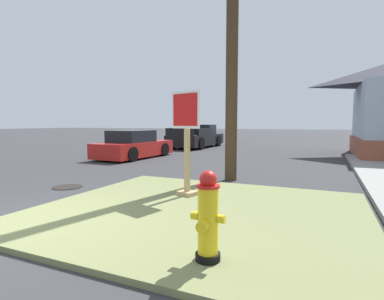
{
  "coord_description": "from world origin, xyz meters",
  "views": [
    {
      "loc": [
        4.26,
        -2.86,
        1.56
      ],
      "look_at": [
        1.23,
        3.99,
        0.9
      ],
      "focal_mm": 28.36,
      "sensor_mm": 36.0,
      "label": 1
    }
  ],
  "objects": [
    {
      "name": "ground_plane",
      "position": [
        0.0,
        0.0,
        0.0
      ],
      "size": [
        160.0,
        160.0,
        0.0
      ],
      "primitive_type": "plane",
      "color": "#333335"
    },
    {
      "name": "grass_corner_patch",
      "position": [
        2.28,
        1.9,
        0.04
      ],
      "size": [
        5.49,
        4.91,
        0.08
      ],
      "primitive_type": "cube",
      "color": "olive",
      "rests_on": "ground"
    },
    {
      "name": "fire_hydrant",
      "position": [
        3.13,
        0.11,
        0.55
      ],
      "size": [
        0.38,
        0.34,
        0.99
      ],
      "color": "black",
      "rests_on": "grass_corner_patch"
    },
    {
      "name": "stop_sign",
      "position": [
        1.66,
        2.73,
        1.13
      ],
      "size": [
        0.72,
        0.38,
        2.13
      ],
      "color": "tan",
      "rests_on": "grass_corner_patch"
    },
    {
      "name": "manhole_cover",
      "position": [
        -1.49,
        2.59,
        0.01
      ],
      "size": [
        0.7,
        0.7,
        0.02
      ],
      "primitive_type": "cylinder",
      "color": "black",
      "rests_on": "ground"
    },
    {
      "name": "parked_sedan_red",
      "position": [
        -3.7,
        8.59,
        0.54
      ],
      "size": [
        1.93,
        4.13,
        1.25
      ],
      "color": "red",
      "rests_on": "ground"
    },
    {
      "name": "pickup_truck_black",
      "position": [
        -3.47,
        15.39,
        0.62
      ],
      "size": [
        2.18,
        5.04,
        1.48
      ],
      "color": "black",
      "rests_on": "ground"
    }
  ]
}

